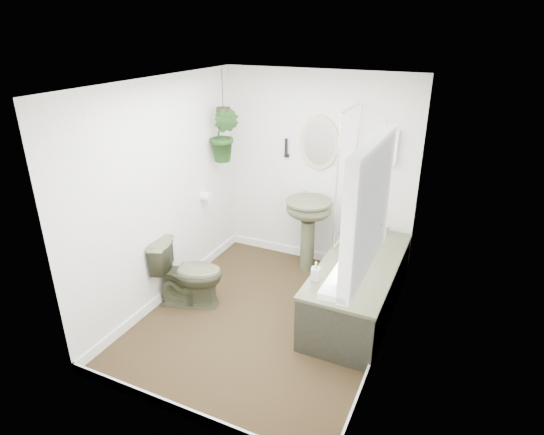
% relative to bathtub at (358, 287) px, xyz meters
% --- Properties ---
extents(floor, '(2.30, 2.80, 0.02)m').
position_rel_bathtub_xyz_m(floor, '(-0.80, -0.50, -0.30)').
color(floor, black).
rests_on(floor, ground).
extents(ceiling, '(2.30, 2.80, 0.02)m').
position_rel_bathtub_xyz_m(ceiling, '(-0.80, -0.50, 2.02)').
color(ceiling, white).
rests_on(ceiling, ground).
extents(wall_back, '(2.30, 0.02, 2.30)m').
position_rel_bathtub_xyz_m(wall_back, '(-0.80, 0.91, 0.86)').
color(wall_back, white).
rests_on(wall_back, ground).
extents(wall_front, '(2.30, 0.02, 2.30)m').
position_rel_bathtub_xyz_m(wall_front, '(-0.80, -1.91, 0.86)').
color(wall_front, white).
rests_on(wall_front, ground).
extents(wall_left, '(0.02, 2.80, 2.30)m').
position_rel_bathtub_xyz_m(wall_left, '(-1.96, -0.50, 0.86)').
color(wall_left, white).
rests_on(wall_left, ground).
extents(wall_right, '(0.02, 2.80, 2.30)m').
position_rel_bathtub_xyz_m(wall_right, '(0.36, -0.50, 0.86)').
color(wall_right, white).
rests_on(wall_right, ground).
extents(skirting, '(2.30, 2.80, 0.10)m').
position_rel_bathtub_xyz_m(skirting, '(-0.80, -0.50, -0.24)').
color(skirting, white).
rests_on(skirting, floor).
extents(bathtub, '(0.72, 1.72, 0.58)m').
position_rel_bathtub_xyz_m(bathtub, '(0.00, 0.00, 0.00)').
color(bathtub, '#4D5037').
rests_on(bathtub, floor).
extents(bath_screen, '(0.04, 0.72, 1.40)m').
position_rel_bathtub_xyz_m(bath_screen, '(-0.33, 0.49, 0.99)').
color(bath_screen, silver).
rests_on(bath_screen, bathtub).
extents(shower_box, '(0.20, 0.10, 0.35)m').
position_rel_bathtub_xyz_m(shower_box, '(0.00, 0.84, 1.26)').
color(shower_box, white).
rests_on(shower_box, wall_back).
extents(oval_mirror, '(0.46, 0.03, 0.62)m').
position_rel_bathtub_xyz_m(oval_mirror, '(-0.78, 0.87, 1.21)').
color(oval_mirror, tan).
rests_on(oval_mirror, wall_back).
extents(wall_sconce, '(0.04, 0.04, 0.22)m').
position_rel_bathtub_xyz_m(wall_sconce, '(-1.18, 0.86, 1.11)').
color(wall_sconce, black).
rests_on(wall_sconce, wall_back).
extents(toilet_roll_holder, '(0.11, 0.11, 0.11)m').
position_rel_bathtub_xyz_m(toilet_roll_holder, '(-1.90, 0.20, 0.61)').
color(toilet_roll_holder, white).
rests_on(toilet_roll_holder, wall_left).
extents(window_recess, '(0.08, 1.00, 0.90)m').
position_rel_bathtub_xyz_m(window_recess, '(0.29, -1.20, 1.36)').
color(window_recess, white).
rests_on(window_recess, wall_right).
extents(window_sill, '(0.18, 1.00, 0.04)m').
position_rel_bathtub_xyz_m(window_sill, '(0.22, -1.20, 0.94)').
color(window_sill, white).
rests_on(window_sill, wall_right).
extents(window_blinds, '(0.01, 0.86, 0.76)m').
position_rel_bathtub_xyz_m(window_blinds, '(0.24, -1.20, 1.36)').
color(window_blinds, white).
rests_on(window_blinds, wall_right).
extents(toilet, '(0.80, 0.61, 0.72)m').
position_rel_bathtub_xyz_m(toilet, '(-1.65, -0.58, 0.07)').
color(toilet, '#4D5037').
rests_on(toilet, floor).
extents(pedestal_sink, '(0.57, 0.50, 0.90)m').
position_rel_bathtub_xyz_m(pedestal_sink, '(-0.78, 0.60, 0.16)').
color(pedestal_sink, '#4D5037').
rests_on(pedestal_sink, floor).
extents(sill_plant, '(0.23, 0.20, 0.23)m').
position_rel_bathtub_xyz_m(sill_plant, '(0.25, -0.90, 1.07)').
color(sill_plant, black).
rests_on(sill_plant, window_sill).
extents(hanging_plant, '(0.38, 0.32, 0.62)m').
position_rel_bathtub_xyz_m(hanging_plant, '(-1.77, 0.45, 1.29)').
color(hanging_plant, black).
rests_on(hanging_plant, ceiling).
extents(soap_bottle, '(0.10, 0.10, 0.18)m').
position_rel_bathtub_xyz_m(soap_bottle, '(-0.29, -0.50, 0.38)').
color(soap_bottle, '#343231').
rests_on(soap_bottle, bathtub).
extents(hanging_pot, '(0.16, 0.16, 0.12)m').
position_rel_bathtub_xyz_m(hanging_pot, '(-1.77, 0.45, 1.54)').
color(hanging_pot, '#2E2217').
rests_on(hanging_pot, ceiling).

